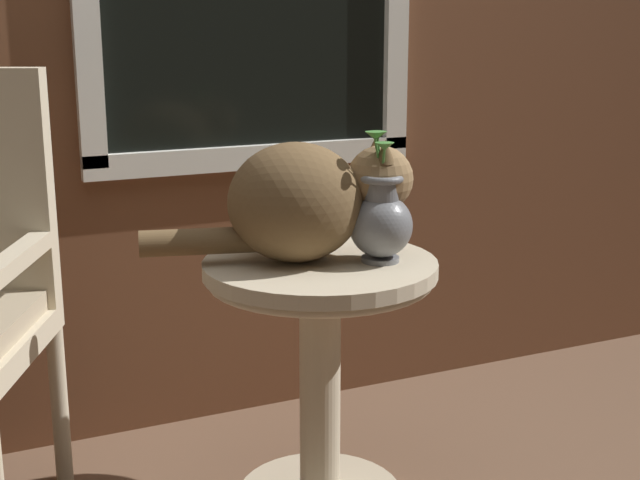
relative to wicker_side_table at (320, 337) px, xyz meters
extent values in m
cube|color=silver|center=(0.06, 0.59, 0.36)|extent=(1.00, 0.03, 0.07)
cylinder|color=beige|center=(0.00, 0.00, -0.13)|extent=(0.10, 0.10, 0.57)
cylinder|color=beige|center=(0.00, 0.00, 0.18)|extent=(0.56, 0.56, 0.03)
torus|color=beige|center=(0.00, 0.00, 0.15)|extent=(0.54, 0.54, 0.02)
cylinder|color=beige|center=(-0.57, 0.38, -0.23)|extent=(0.04, 0.04, 0.43)
cube|color=beige|center=(-0.68, 0.17, 0.23)|extent=(0.24, 0.45, 0.04)
ellipsoid|color=brown|center=(-0.05, 0.02, 0.33)|extent=(0.38, 0.35, 0.28)
sphere|color=olive|center=(0.14, -0.03, 0.38)|extent=(0.16, 0.16, 0.16)
cone|color=brown|center=(0.13, -0.07, 0.46)|extent=(0.05, 0.05, 0.06)
cone|color=brown|center=(0.15, 0.01, 0.46)|extent=(0.05, 0.05, 0.06)
cylinder|color=brown|center=(-0.27, 0.08, 0.25)|extent=(0.29, 0.13, 0.06)
cylinder|color=slate|center=(0.13, -0.07, 0.20)|extent=(0.09, 0.09, 0.01)
ellipsoid|color=slate|center=(0.13, -0.07, 0.28)|extent=(0.15, 0.15, 0.15)
cylinder|color=slate|center=(0.13, -0.07, 0.37)|extent=(0.08, 0.08, 0.06)
torus|color=slate|center=(0.13, -0.07, 0.39)|extent=(0.10, 0.10, 0.02)
cylinder|color=#47893D|center=(0.12, -0.09, 0.43)|extent=(0.02, 0.04, 0.08)
cone|color=#47893D|center=(0.11, -0.10, 0.47)|extent=(0.04, 0.04, 0.02)
cylinder|color=#47893D|center=(0.11, -0.07, 0.44)|extent=(0.03, 0.01, 0.10)
cone|color=#47893D|center=(0.10, -0.07, 0.49)|extent=(0.04, 0.04, 0.02)
cylinder|color=#47893D|center=(0.12, -0.06, 0.44)|extent=(0.01, 0.02, 0.10)
cone|color=#47893D|center=(0.12, -0.05, 0.49)|extent=(0.04, 0.04, 0.02)
camera|label=1|loc=(-0.85, -1.85, 0.75)|focal=49.98mm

